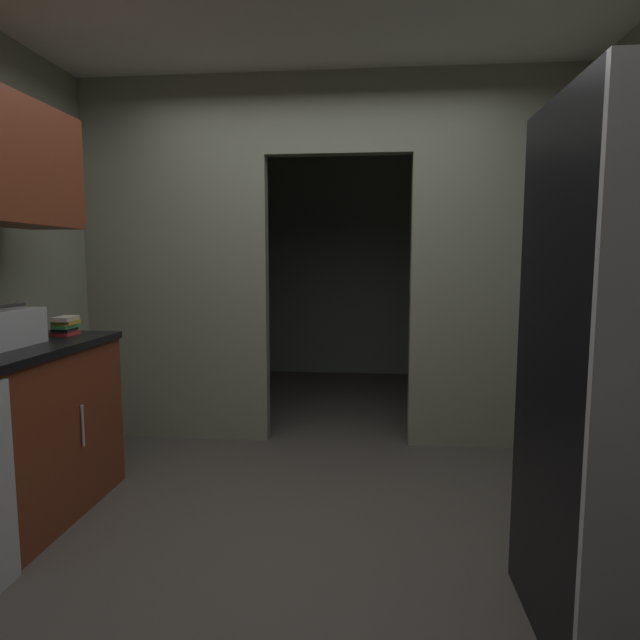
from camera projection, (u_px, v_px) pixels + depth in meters
The scene contains 5 objects.
ground at pixel (297, 549), 2.52m from camera, with size 20.00×20.00×0.00m, color #47423D.
kitchen_partition at pixel (322, 252), 3.87m from camera, with size 3.58×0.12×2.65m.
adjoining_room_shell at pixel (340, 262), 5.61m from camera, with size 3.58×2.51×2.65m.
boombox at pixel (6, 329), 2.62m from camera, with size 0.17×0.42×0.21m.
book_stack at pixel (65, 325), 3.05m from camera, with size 0.12×0.17×0.11m.
Camera 1 is at (0.33, -2.36, 1.36)m, focal length 30.07 mm.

